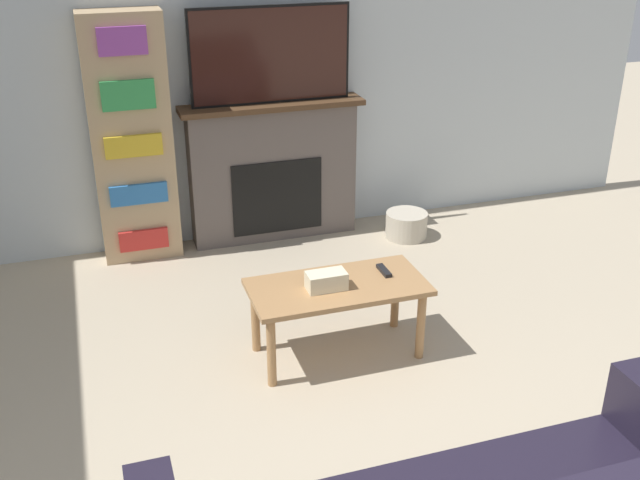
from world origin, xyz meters
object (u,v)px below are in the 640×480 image
fireplace (273,171)px  storage_basket (406,225)px  coffee_table (338,295)px  bookshelf (132,140)px  tv (271,55)px

fireplace → storage_basket: (0.97, -0.35, -0.44)m
coffee_table → storage_basket: bearing=52.7°
storage_basket → bookshelf: bearing=170.7°
tv → coffee_table: bearing=-92.8°
fireplace → storage_basket: bearing=-19.7°
fireplace → coffee_table: size_ratio=1.36×
storage_basket → fireplace: bearing=160.3°
tv → storage_basket: size_ratio=3.61×
fireplace → bookshelf: bearing=-178.8°
tv → storage_basket: (0.97, -0.33, -1.31)m
fireplace → tv: (-0.00, -0.02, 0.87)m
fireplace → storage_basket: 1.12m
tv → bookshelf: size_ratio=0.66×
fireplace → coffee_table: bearing=-92.8°
fireplace → bookshelf: 1.08m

